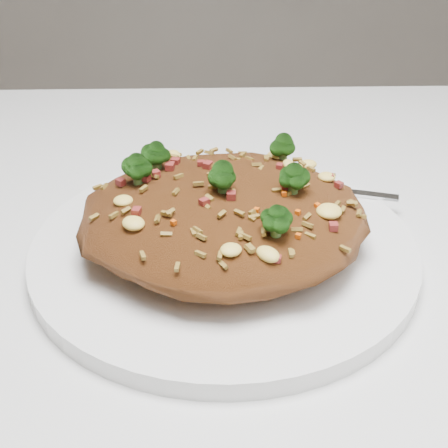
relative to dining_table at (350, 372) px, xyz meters
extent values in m
cube|color=silver|center=(0.00, 0.00, 0.07)|extent=(1.20, 0.80, 0.04)
cylinder|color=white|center=(-0.10, 0.03, 0.10)|extent=(0.28, 0.28, 0.01)
ellipsoid|color=brown|center=(-0.10, 0.03, 0.13)|extent=(0.21, 0.19, 0.04)
ellipsoid|color=#103C08|center=(-0.05, 0.10, 0.15)|extent=(0.02, 0.02, 0.02)
ellipsoid|color=#103C08|center=(-0.15, 0.07, 0.16)|extent=(0.02, 0.02, 0.02)
ellipsoid|color=#103C08|center=(-0.05, 0.03, 0.16)|extent=(0.02, 0.02, 0.02)
ellipsoid|color=#103C08|center=(-0.07, -0.02, 0.16)|extent=(0.02, 0.02, 0.02)
ellipsoid|color=#103C08|center=(-0.10, 0.03, 0.16)|extent=(0.02, 0.02, 0.02)
ellipsoid|color=#103C08|center=(-0.16, 0.05, 0.16)|extent=(0.02, 0.02, 0.02)
cube|color=silver|center=(0.01, 0.10, 0.11)|extent=(0.10, 0.04, 0.00)
cube|color=silver|center=(-0.08, 0.12, 0.11)|extent=(0.04, 0.03, 0.00)
camera|label=1|loc=(-0.11, -0.35, 0.36)|focal=50.00mm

